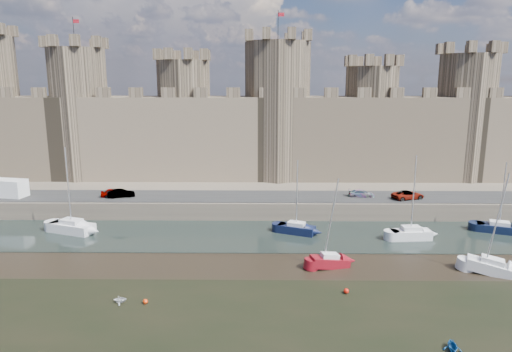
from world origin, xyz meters
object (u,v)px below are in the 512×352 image
Objects in this scene: car_0 at (114,193)px; car_3 at (408,195)px; car_1 at (121,193)px; sailboat_2 at (411,233)px; sailboat_0 at (72,227)px; car_2 at (361,194)px; van at (6,188)px; sailboat_1 at (296,228)px; sailboat_4 at (330,261)px; sailboat_3 at (499,227)px; sailboat_5 at (492,266)px.

car_0 is 42.55m from car_3.
car_1 is (1.15, -0.40, -0.01)m from car_0.
car_3 is at bearing 70.26° from sailboat_2.
car_0 is 0.34× the size of sailboat_0.
car_1 is at bearing 95.12° from car_2.
sailboat_1 is (41.79, -8.68, -3.04)m from van.
car_2 is at bearing -106.65° from car_1.
car_0 is at bearing 12.12° from van.
sailboat_4 is at bearing -139.13° from car_0.
sailboat_3 is 25.95m from sailboat_4.
car_0 is 27.55m from sailboat_1.
sailboat_1 is at bearing 135.93° from car_2.
car_0 is 52.81m from sailboat_3.
sailboat_0 reaches higher than van.
sailboat_4 is (2.73, -10.49, -0.05)m from sailboat_1.
sailboat_1 is 1.03× the size of sailboat_3.
car_1 is 0.35× the size of sailboat_0.
car_3 is 0.51× the size of sailboat_3.
sailboat_0 is at bearing -22.07° from van.
sailboat_0 reaches higher than sailboat_1.
sailboat_0 is 1.20× the size of sailboat_3.
sailboat_3 is at bearing 24.10° from sailboat_1.
sailboat_0 is 28.84m from sailboat_1.
sailboat_4 is at bearing 1.45° from sailboat_0.
van is at bearing -174.36° from sailboat_5.
sailboat_2 is at bearing 141.38° from sailboat_5.
sailboat_4 reaches higher than sailboat_3.
car_2 is 0.41× the size of sailboat_3.
van is 48.57m from sailboat_4.
sailboat_2 is 11.15m from sailboat_5.
sailboat_2 is at bearing -122.89° from car_1.
car_0 is at bearing 52.80° from car_1.
sailboat_1 is (-10.15, -9.16, -2.28)m from car_2.
car_1 reaches higher than car_2.
car_2 is 18.21m from sailboat_3.
car_3 is (6.40, -1.21, 0.11)m from car_2.
sailboat_5 reaches higher than van.
sailboat_0 is at bearing -157.56° from sailboat_1.
car_1 is at bearing 10.72° from van.
car_1 is 0.40× the size of sailboat_1.
sailboat_1 is at bearing 90.21° from sailboat_4.
sailboat_1 is 22.43m from sailboat_5.
sailboat_2 is 14.06m from sailboat_4.
car_0 is 15.81m from van.
sailboat_2 reaches higher than van.
sailboat_1 is at bearing 97.23° from car_3.
sailboat_4 is 16.32m from sailboat_5.
sailboat_5 is (16.26, -1.44, 0.04)m from sailboat_4.
sailboat_5 reaches higher than car_2.
sailboat_1 reaches higher than car_0.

